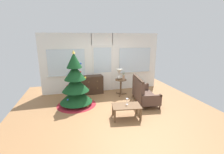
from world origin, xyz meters
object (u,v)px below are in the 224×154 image
at_px(christmas_tree, 76,87).
at_px(gift_box, 86,104).
at_px(settee_sofa, 143,93).
at_px(table_lamp, 119,73).
at_px(dresser_cabinet, 92,85).
at_px(flower_vase, 124,77).
at_px(coffee_table, 126,107).
at_px(side_table, 121,84).
at_px(wine_glass, 127,100).

xyz_separation_m(christmas_tree, gift_box, (0.31, -0.23, -0.60)).
relative_size(settee_sofa, table_lamp, 3.28).
distance_m(dresser_cabinet, flower_vase, 1.41).
xyz_separation_m(flower_vase, coffee_table, (-0.53, -1.87, -0.45)).
xyz_separation_m(side_table, coffee_table, (-0.43, -1.93, -0.14)).
height_order(dresser_cabinet, table_lamp, table_lamp).
bearing_deg(christmas_tree, flower_vase, 15.21).
distance_m(settee_sofa, coffee_table, 1.36).
distance_m(christmas_tree, side_table, 1.96).
bearing_deg(settee_sofa, christmas_tree, 170.66).
distance_m(dresser_cabinet, side_table, 1.24).
bearing_deg(flower_vase, table_lamp, 147.99).
bearing_deg(wine_glass, table_lamp, 80.32).
xyz_separation_m(table_lamp, flower_vase, (0.16, -0.10, -0.17)).
distance_m(dresser_cabinet, wine_glass, 2.46).
bearing_deg(gift_box, dresser_cabinet, 72.73).
distance_m(christmas_tree, dresser_cabinet, 1.31).
bearing_deg(gift_box, flower_vase, 24.85).
bearing_deg(flower_vase, dresser_cabinet, 156.82).
xyz_separation_m(settee_sofa, wine_glass, (-0.94, -0.88, 0.17)).
distance_m(christmas_tree, flower_vase, 2.03).
bearing_deg(settee_sofa, dresser_cabinet, 139.22).
distance_m(side_table, table_lamp, 0.48).
bearing_deg(settee_sofa, gift_box, 175.44).
bearing_deg(dresser_cabinet, table_lamp, -21.76).
height_order(christmas_tree, side_table, christmas_tree).
bearing_deg(table_lamp, christmas_tree, -160.62).
height_order(settee_sofa, side_table, settee_sofa).
distance_m(settee_sofa, table_lamp, 1.33).
distance_m(flower_vase, wine_glass, 1.88).
relative_size(settee_sofa, gift_box, 8.24).
bearing_deg(table_lamp, coffee_table, -100.52).
bearing_deg(gift_box, wine_glass, -42.04).
bearing_deg(table_lamp, dresser_cabinet, 158.24).
bearing_deg(dresser_cabinet, side_table, -22.45).
relative_size(flower_vase, wine_glass, 1.79).
bearing_deg(settee_sofa, flower_vase, 115.90).
bearing_deg(wine_glass, dresser_cabinet, 107.93).
xyz_separation_m(table_lamp, wine_glass, (-0.32, -1.90, -0.41)).
height_order(dresser_cabinet, settee_sofa, settee_sofa).
bearing_deg(dresser_cabinet, coffee_table, -73.42).
xyz_separation_m(table_lamp, coffee_table, (-0.37, -1.97, -0.61)).
bearing_deg(dresser_cabinet, settee_sofa, -40.78).
relative_size(christmas_tree, side_table, 2.92).
bearing_deg(side_table, flower_vase, -30.96).
bearing_deg(coffee_table, wine_glass, 58.05).
xyz_separation_m(dresser_cabinet, settee_sofa, (1.69, -1.46, -0.01)).
relative_size(side_table, flower_vase, 1.92).
relative_size(side_table, table_lamp, 1.52).
bearing_deg(side_table, christmas_tree, -162.32).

